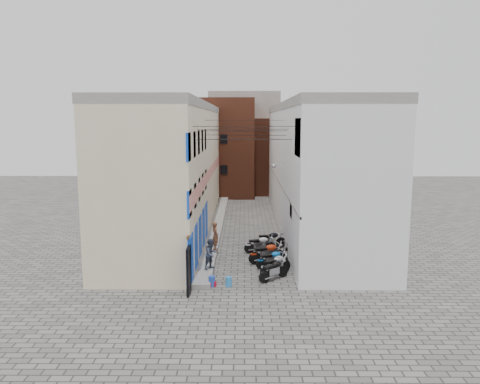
{
  "coord_description": "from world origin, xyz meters",
  "views": [
    {
      "loc": [
        -0.03,
        -20.73,
        7.79
      ],
      "look_at": [
        -0.3,
        10.5,
        3.0
      ],
      "focal_mm": 35.0,
      "sensor_mm": 36.0,
      "label": 1
    }
  ],
  "objects_px": {
    "motorcycle_d": "(267,252)",
    "motorcycle_g": "(270,239)",
    "water_jug_near": "(212,281)",
    "motorcycle_b": "(276,264)",
    "person_b": "(211,254)",
    "water_jug_far": "(229,282)",
    "motorcycle_f": "(260,243)",
    "person_a": "(215,236)",
    "motorcycle_e": "(277,249)",
    "motorcycle_a": "(274,269)",
    "motorcycle_c": "(272,258)",
    "red_crate": "(212,284)"
  },
  "relations": [
    {
      "from": "motorcycle_c",
      "to": "red_crate",
      "type": "height_order",
      "value": "motorcycle_c"
    },
    {
      "from": "motorcycle_b",
      "to": "person_b",
      "type": "distance_m",
      "value": 3.32
    },
    {
      "from": "motorcycle_e",
      "to": "person_a",
      "type": "bearing_deg",
      "value": -106.83
    },
    {
      "from": "motorcycle_c",
      "to": "water_jug_near",
      "type": "relative_size",
      "value": 3.72
    },
    {
      "from": "motorcycle_c",
      "to": "red_crate",
      "type": "bearing_deg",
      "value": -68.33
    },
    {
      "from": "motorcycle_a",
      "to": "motorcycle_c",
      "type": "xyz_separation_m",
      "value": [
        0.05,
        1.87,
        -0.02
      ]
    },
    {
      "from": "water_jug_near",
      "to": "red_crate",
      "type": "bearing_deg",
      "value": 0.0
    },
    {
      "from": "motorcycle_g",
      "to": "motorcycle_f",
      "type": "bearing_deg",
      "value": -50.16
    },
    {
      "from": "motorcycle_f",
      "to": "person_a",
      "type": "bearing_deg",
      "value": -94.56
    },
    {
      "from": "person_b",
      "to": "water_jug_near",
      "type": "xyz_separation_m",
      "value": [
        0.15,
        -1.87,
        -0.79
      ]
    },
    {
      "from": "motorcycle_b",
      "to": "motorcycle_c",
      "type": "xyz_separation_m",
      "value": [
        -0.09,
        1.12,
        -0.05
      ]
    },
    {
      "from": "water_jug_far",
      "to": "red_crate",
      "type": "relative_size",
      "value": 1.23
    },
    {
      "from": "person_b",
      "to": "red_crate",
      "type": "xyz_separation_m",
      "value": [
        0.15,
        -1.87,
        -0.92
      ]
    },
    {
      "from": "motorcycle_d",
      "to": "motorcycle_e",
      "type": "relative_size",
      "value": 1.28
    },
    {
      "from": "motorcycle_d",
      "to": "motorcycle_g",
      "type": "height_order",
      "value": "motorcycle_d"
    },
    {
      "from": "motorcycle_a",
      "to": "motorcycle_b",
      "type": "bearing_deg",
      "value": 127.61
    },
    {
      "from": "motorcycle_e",
      "to": "person_a",
      "type": "xyz_separation_m",
      "value": [
        -3.6,
        0.47,
        0.61
      ]
    },
    {
      "from": "motorcycle_e",
      "to": "water_jug_near",
      "type": "distance_m",
      "value": 5.96
    },
    {
      "from": "person_b",
      "to": "person_a",
      "type": "bearing_deg",
      "value": 43.9
    },
    {
      "from": "motorcycle_b",
      "to": "water_jug_near",
      "type": "xyz_separation_m",
      "value": [
        -3.14,
        -1.69,
        -0.33
      ]
    },
    {
      "from": "motorcycle_d",
      "to": "motorcycle_e",
      "type": "height_order",
      "value": "motorcycle_d"
    },
    {
      "from": "motorcycle_e",
      "to": "water_jug_far",
      "type": "relative_size",
      "value": 3.6
    },
    {
      "from": "water_jug_far",
      "to": "motorcycle_f",
      "type": "bearing_deg",
      "value": 73.76
    },
    {
      "from": "motorcycle_d",
      "to": "motorcycle_a",
      "type": "bearing_deg",
      "value": -16.56
    },
    {
      "from": "water_jug_near",
      "to": "motorcycle_b",
      "type": "bearing_deg",
      "value": 28.33
    },
    {
      "from": "motorcycle_a",
      "to": "motorcycle_c",
      "type": "distance_m",
      "value": 1.87
    },
    {
      "from": "person_b",
      "to": "red_crate",
      "type": "distance_m",
      "value": 2.09
    },
    {
      "from": "motorcycle_g",
      "to": "person_b",
      "type": "bearing_deg",
      "value": -49.12
    },
    {
      "from": "water_jug_far",
      "to": "motorcycle_g",
      "type": "bearing_deg",
      "value": 70.75
    },
    {
      "from": "motorcycle_d",
      "to": "motorcycle_g",
      "type": "bearing_deg",
      "value": 153.06
    },
    {
      "from": "motorcycle_b",
      "to": "motorcycle_g",
      "type": "bearing_deg",
      "value": 140.33
    },
    {
      "from": "motorcycle_e",
      "to": "motorcycle_g",
      "type": "xyz_separation_m",
      "value": [
        -0.31,
        1.86,
        0.11
      ]
    },
    {
      "from": "motorcycle_a",
      "to": "motorcycle_d",
      "type": "relative_size",
      "value": 0.89
    },
    {
      "from": "motorcycle_f",
      "to": "person_b",
      "type": "xyz_separation_m",
      "value": [
        -2.63,
        -3.9,
        0.48
      ]
    },
    {
      "from": "motorcycle_f",
      "to": "water_jug_near",
      "type": "bearing_deg",
      "value": -37.44
    },
    {
      "from": "person_b",
      "to": "red_crate",
      "type": "bearing_deg",
      "value": -131.52
    },
    {
      "from": "motorcycle_d",
      "to": "person_a",
      "type": "bearing_deg",
      "value": -139.13
    },
    {
      "from": "motorcycle_c",
      "to": "motorcycle_d",
      "type": "height_order",
      "value": "motorcycle_d"
    },
    {
      "from": "motorcycle_b",
      "to": "motorcycle_d",
      "type": "distance_m",
      "value": 2.05
    },
    {
      "from": "motorcycle_g",
      "to": "motorcycle_d",
      "type": "bearing_deg",
      "value": -21.28
    },
    {
      "from": "person_a",
      "to": "red_crate",
      "type": "height_order",
      "value": "person_a"
    },
    {
      "from": "motorcycle_b",
      "to": "water_jug_far",
      "type": "height_order",
      "value": "motorcycle_b"
    },
    {
      "from": "motorcycle_d",
      "to": "motorcycle_f",
      "type": "distance_m",
      "value": 2.08
    },
    {
      "from": "person_a",
      "to": "water_jug_far",
      "type": "height_order",
      "value": "person_a"
    },
    {
      "from": "motorcycle_g",
      "to": "person_a",
      "type": "xyz_separation_m",
      "value": [
        -3.29,
        -1.38,
        0.5
      ]
    },
    {
      "from": "motorcycle_a",
      "to": "motorcycle_g",
      "type": "xyz_separation_m",
      "value": [
        0.14,
        5.78,
        0.04
      ]
    },
    {
      "from": "water_jug_near",
      "to": "motorcycle_f",
      "type": "bearing_deg",
      "value": 66.75
    },
    {
      "from": "person_a",
      "to": "motorcycle_a",
      "type": "bearing_deg",
      "value": -169.68
    },
    {
      "from": "motorcycle_e",
      "to": "motorcycle_g",
      "type": "distance_m",
      "value": 1.89
    },
    {
      "from": "motorcycle_c",
      "to": "motorcycle_a",
      "type": "bearing_deg",
      "value": -22.39
    }
  ]
}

